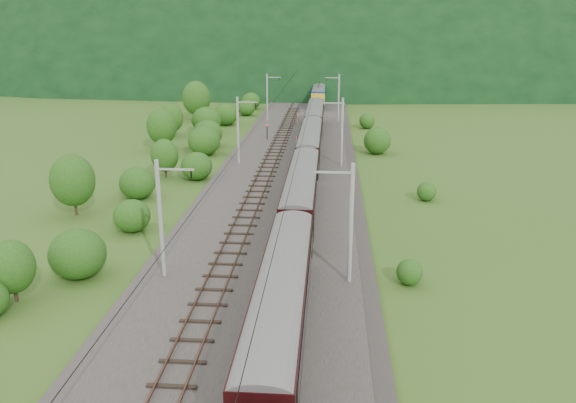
{
  "coord_description": "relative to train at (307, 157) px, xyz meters",
  "views": [
    {
      "loc": [
        4.67,
        -33.87,
        16.52
      ],
      "look_at": [
        1.44,
        9.82,
        2.6
      ],
      "focal_mm": 35.0,
      "sensor_mm": 36.0,
      "label": 1
    }
  ],
  "objects": [
    {
      "name": "track_left",
      "position": [
        -4.8,
        -13.34,
        -2.84
      ],
      "size": [
        2.4,
        220.0,
        0.27
      ],
      "color": "#513022",
      "rests_on": "railbed"
    },
    {
      "name": "mountain_main",
      "position": [
        -2.4,
        236.66,
        -3.21
      ],
      "size": [
        504.0,
        360.0,
        244.0
      ],
      "primitive_type": "ellipsoid",
      "color": "black",
      "rests_on": "ground"
    },
    {
      "name": "ground",
      "position": [
        -2.4,
        -23.34,
        -3.21
      ],
      "size": [
        600.0,
        600.0,
        0.0
      ],
      "primitive_type": "plane",
      "color": "#325B1C",
      "rests_on": "ground"
    },
    {
      "name": "overhead_wires",
      "position": [
        -2.4,
        -13.34,
        3.89
      ],
      "size": [
        4.83,
        198.0,
        0.03
      ],
      "color": "black",
      "rests_on": "ground"
    },
    {
      "name": "catenary_right",
      "position": [
        3.72,
        8.66,
        1.29
      ],
      "size": [
        2.54,
        192.28,
        8.0
      ],
      "color": "gray",
      "rests_on": "railbed"
    },
    {
      "name": "hazard_post_near",
      "position": [
        -3.03,
        37.99,
        -2.11
      ],
      "size": [
        0.17,
        0.17,
        1.59
      ],
      "primitive_type": "cylinder",
      "color": "red",
      "rests_on": "railbed"
    },
    {
      "name": "catenary_left",
      "position": [
        -8.52,
        8.66,
        1.29
      ],
      "size": [
        2.54,
        192.28,
        8.0
      ],
      "color": "gray",
      "rests_on": "railbed"
    },
    {
      "name": "mountain_ridge",
      "position": [
        -122.4,
        276.66,
        -3.21
      ],
      "size": [
        336.0,
        280.0,
        132.0
      ],
      "primitive_type": "ellipsoid",
      "color": "black",
      "rests_on": "ground"
    },
    {
      "name": "vegetation_right",
      "position": [
        9.16,
        -11.7,
        -1.87
      ],
      "size": [
        6.16,
        102.01,
        3.2
      ],
      "color": "#214A13",
      "rests_on": "ground"
    },
    {
      "name": "signal",
      "position": [
        -6.76,
        23.46,
        -1.59
      ],
      "size": [
        0.25,
        0.25,
        2.25
      ],
      "color": "black",
      "rests_on": "railbed"
    },
    {
      "name": "hazard_post_far",
      "position": [
        -2.06,
        17.68,
        -2.08
      ],
      "size": [
        0.18,
        0.18,
        1.66
      ],
      "primitive_type": "cylinder",
      "color": "red",
      "rests_on": "railbed"
    },
    {
      "name": "train",
      "position": [
        0.0,
        0.0,
        0.0
      ],
      "size": [
        2.67,
        128.84,
        4.62
      ],
      "color": "black",
      "rests_on": "ground"
    },
    {
      "name": "vegetation_left",
      "position": [
        -16.68,
        -1.26,
        -0.76
      ],
      "size": [
        12.99,
        144.56,
        7.07
      ],
      "color": "#214A13",
      "rests_on": "ground"
    },
    {
      "name": "track_right",
      "position": [
        -0.0,
        -13.34,
        -2.84
      ],
      "size": [
        2.4,
        220.0,
        0.27
      ],
      "color": "#513022",
      "rests_on": "railbed"
    },
    {
      "name": "railbed",
      "position": [
        -2.4,
        -13.34,
        -3.06
      ],
      "size": [
        14.0,
        220.0,
        0.3
      ],
      "primitive_type": "cube",
      "color": "#38332D",
      "rests_on": "ground"
    }
  ]
}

